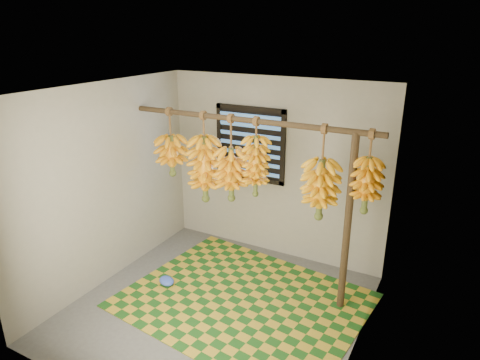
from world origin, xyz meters
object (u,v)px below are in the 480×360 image
Objects in this scene: woven_mat at (243,300)px; banana_bunch_e at (320,189)px; plastic_bag at (167,281)px; banana_bunch_c at (231,174)px; banana_bunch_b at (205,169)px; support_post at (347,226)px; banana_bunch_d at (256,166)px; banana_bunch_a at (172,155)px; banana_bunch_f at (367,185)px.

woven_mat is 1.57m from banana_bunch_e.
banana_bunch_c is at bearing 45.67° from plastic_bag.
plastic_bag is 0.20× the size of banana_bunch_b.
banana_bunch_c is at bearing 131.84° from woven_mat.
support_post is at bearing 0.00° from banana_bunch_c.
banana_bunch_b and banana_bunch_d have the same top height.
plastic_bag is 0.21× the size of banana_bunch_e.
banana_bunch_d reaches higher than woven_mat.
plastic_bag is 1.79m from banana_bunch_d.
support_post is 2.29m from banana_bunch_a.
banana_bunch_c reaches higher than woven_mat.
banana_bunch_a and banana_bunch_f have the same top height.
banana_bunch_d is (0.32, 0.00, 0.15)m from banana_bunch_c.
banana_bunch_e is (0.76, -0.00, -0.14)m from banana_bunch_d.
banana_bunch_c is at bearing -180.00° from banana_bunch_d.
banana_bunch_d is at bearing 0.00° from banana_bunch_a.
banana_bunch_d is (1.17, 0.00, 0.04)m from banana_bunch_a.
banana_bunch_f is at bearing 0.00° from banana_bunch_c.
banana_bunch_f is (1.16, 0.43, 1.47)m from woven_mat.
support_post is 1.94× the size of banana_bunch_e.
banana_bunch_a is 1.93m from banana_bunch_e.
plastic_bag is (-0.97, -0.16, 0.05)m from woven_mat.
banana_bunch_f is at bearing 0.00° from banana_bunch_b.
banana_bunch_b is 0.37m from banana_bunch_c.
banana_bunch_c reaches higher than plastic_bag.
banana_bunch_c is (0.85, 0.00, -0.11)m from banana_bunch_a.
woven_mat is at bearing 9.45° from plastic_bag.
banana_bunch_f reaches higher than support_post.
banana_bunch_a is at bearing -180.00° from support_post.
banana_bunch_a and banana_bunch_d have the same top height.
support_post is 2.34× the size of banana_bunch_a.
banana_bunch_f is at bearing 20.42° from woven_mat.
support_post is 2.18× the size of banana_bunch_d.
banana_bunch_f is (1.55, 0.00, 0.14)m from banana_bunch_c.
banana_bunch_e is (1.93, 0.00, -0.10)m from banana_bunch_a.
woven_mat is at bearing -29.85° from banana_bunch_b.
banana_bunch_d is (-1.08, 0.00, 0.49)m from support_post.
banana_bunch_c is at bearing 180.00° from banana_bunch_e.
banana_bunch_d is (-0.07, 0.43, 1.48)m from woven_mat.
banana_bunch_b is at bearing 180.00° from banana_bunch_d.
woven_mat is 2.33× the size of banana_bunch_b.
banana_bunch_f is (0.15, 0.00, 0.48)m from support_post.
banana_bunch_c is 1.55m from banana_bunch_f.
banana_bunch_b is at bearing 180.00° from support_post.
banana_bunch_c and banana_bunch_d have the same top height.
banana_bunch_b reaches higher than plastic_bag.
banana_bunch_d reaches higher than support_post.
support_post is 1.80m from banana_bunch_b.
banana_bunch_a reaches higher than woven_mat.
banana_bunch_b is at bearing 180.00° from banana_bunch_f.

